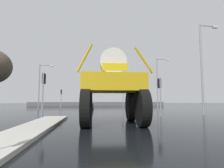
% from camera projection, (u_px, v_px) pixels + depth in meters
% --- Properties ---
extents(ground_plane, '(120.00, 120.00, 0.00)m').
position_uv_depth(ground_plane, '(103.00, 112.00, 21.46)').
color(ground_plane, black).
extents(median_island, '(1.66, 10.99, 0.15)m').
position_uv_depth(median_island, '(34.00, 128.00, 8.48)').
color(median_island, '#B2AFA8').
rests_on(median_island, ground).
extents(oversize_sprayer, '(3.99, 5.29, 4.26)m').
position_uv_depth(oversize_sprayer, '(112.00, 88.00, 10.82)').
color(oversize_sprayer, black).
rests_on(oversize_sprayer, ground).
extents(sedan_ahead, '(2.03, 4.17, 1.52)m').
position_uv_depth(sedan_ahead, '(87.00, 104.00, 28.45)').
color(sedan_ahead, black).
rests_on(sedan_ahead, ground).
extents(traffic_signal_near_left, '(0.24, 0.54, 3.66)m').
position_uv_depth(traffic_signal_near_left, '(44.00, 84.00, 14.71)').
color(traffic_signal_near_left, gray).
rests_on(traffic_signal_near_left, ground).
extents(traffic_signal_near_right, '(0.24, 0.54, 3.37)m').
position_uv_depth(traffic_signal_near_right, '(160.00, 88.00, 15.78)').
color(traffic_signal_near_right, gray).
rests_on(traffic_signal_near_right, ground).
extents(traffic_signal_far_left, '(0.24, 0.55, 3.34)m').
position_uv_depth(traffic_signal_far_left, '(61.00, 94.00, 32.18)').
color(traffic_signal_far_left, gray).
rests_on(traffic_signal_far_left, ground).
extents(traffic_signal_far_right, '(0.24, 0.55, 4.04)m').
position_uv_depth(traffic_signal_far_right, '(123.00, 92.00, 33.44)').
color(traffic_signal_far_right, gray).
rests_on(traffic_signal_far_right, ground).
extents(streetlight_near_right, '(1.93, 0.24, 8.73)m').
position_uv_depth(streetlight_near_right, '(203.00, 64.00, 17.08)').
color(streetlight_near_right, gray).
rests_on(streetlight_near_right, ground).
extents(streetlight_far_left, '(2.27, 0.24, 7.11)m').
position_uv_depth(streetlight_far_left, '(40.00, 83.00, 28.51)').
color(streetlight_far_left, gray).
rests_on(streetlight_far_left, ground).
extents(streetlight_far_right, '(2.29, 0.24, 8.47)m').
position_uv_depth(streetlight_far_right, '(158.00, 80.00, 30.43)').
color(streetlight_far_right, gray).
rests_on(streetlight_far_right, ground).
extents(roadside_barrier, '(31.91, 0.24, 0.90)m').
position_uv_depth(roadside_barrier, '(98.00, 104.00, 42.10)').
color(roadside_barrier, '#59595B').
rests_on(roadside_barrier, ground).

